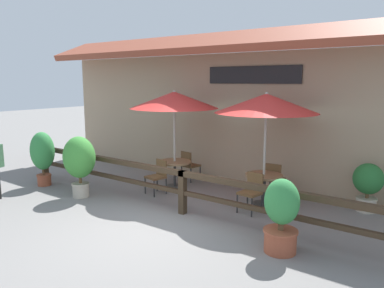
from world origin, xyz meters
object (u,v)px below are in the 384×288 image
(dining_table_middle, at_px, (264,180))
(potted_plant_corner_fern, at_px, (368,184))
(patio_umbrella_near, at_px, (174,100))
(chair_near_streetside, at_px, (158,175))
(potted_plant_small_flowering, at_px, (42,154))
(patio_umbrella_middle, at_px, (266,103))
(dining_table_near, at_px, (175,166))
(chair_middle_streetside, at_px, (252,190))
(potted_plant_entrance_palm, at_px, (281,215))
(chair_middle_wallside, at_px, (274,178))
(chair_near_wallside, at_px, (189,164))
(potted_plant_tall_tropical, at_px, (79,160))

(dining_table_middle, bearing_deg, potted_plant_corner_fern, 23.41)
(patio_umbrella_near, xyz_separation_m, chair_near_streetside, (0.03, -0.73, -1.86))
(potted_plant_small_flowering, bearing_deg, patio_umbrella_middle, 20.65)
(chair_near_streetside, relative_size, dining_table_middle, 1.00)
(potted_plant_small_flowering, bearing_deg, dining_table_near, 33.78)
(chair_middle_streetside, xyz_separation_m, potted_plant_entrance_palm, (1.29, -1.46, 0.16))
(chair_near_streetside, bearing_deg, patio_umbrella_near, 103.79)
(patio_umbrella_middle, xyz_separation_m, potted_plant_entrance_palm, (1.31, -2.10, -1.70))
(chair_middle_wallside, distance_m, potted_plant_corner_fern, 2.09)
(chair_near_streetside, bearing_deg, dining_table_near, 103.79)
(dining_table_middle, xyz_separation_m, chair_middle_wallside, (-0.02, 0.64, -0.08))
(chair_near_streetside, distance_m, potted_plant_corner_fern, 4.91)
(dining_table_middle, height_order, potted_plant_small_flowering, potted_plant_small_flowering)
(patio_umbrella_near, bearing_deg, potted_plant_corner_fern, 12.00)
(patio_umbrella_near, distance_m, chair_near_wallside, 2.00)
(potted_plant_tall_tropical, bearing_deg, chair_near_wallside, 65.38)
(potted_plant_tall_tropical, bearing_deg, patio_umbrella_near, 57.25)
(potted_plant_corner_fern, bearing_deg, dining_table_middle, -156.59)
(chair_near_streetside, xyz_separation_m, potted_plant_entrance_palm, (3.85, -1.28, 0.16))
(potted_plant_small_flowering, relative_size, potted_plant_corner_fern, 1.37)
(potted_plant_entrance_palm, xyz_separation_m, potted_plant_tall_tropical, (-5.21, -0.06, 0.28))
(chair_middle_wallside, relative_size, potted_plant_small_flowering, 0.58)
(chair_middle_streetside, bearing_deg, potted_plant_corner_fern, 44.70)
(chair_near_wallside, height_order, potted_plant_corner_fern, potted_plant_corner_fern)
(patio_umbrella_middle, relative_size, dining_table_middle, 3.01)
(chair_near_streetside, relative_size, potted_plant_tall_tropical, 0.57)
(chair_middle_wallside, relative_size, potted_plant_tall_tropical, 0.57)
(patio_umbrella_near, relative_size, potted_plant_tall_tropical, 1.72)
(dining_table_middle, relative_size, chair_middle_wallside, 1.00)
(chair_near_streetside, bearing_deg, chair_middle_wallside, 41.70)
(patio_umbrella_near, relative_size, patio_umbrella_middle, 1.00)
(dining_table_near, distance_m, potted_plant_small_flowering, 3.62)
(chair_near_streetside, height_order, chair_middle_streetside, same)
(chair_middle_streetside, height_order, potted_plant_small_flowering, potted_plant_small_flowering)
(patio_umbrella_middle, relative_size, chair_middle_wallside, 3.01)
(chair_near_streetside, relative_size, chair_middle_wallside, 1.00)
(potted_plant_tall_tropical, bearing_deg, patio_umbrella_middle, 28.99)
(chair_middle_streetside, distance_m, potted_plant_entrance_palm, 1.95)
(dining_table_near, bearing_deg, chair_middle_wallside, 16.01)
(dining_table_middle, height_order, potted_plant_tall_tropical, potted_plant_tall_tropical)
(chair_near_wallside, relative_size, patio_umbrella_middle, 0.33)
(potted_plant_corner_fern, bearing_deg, chair_middle_streetside, -143.06)
(chair_near_wallside, bearing_deg, potted_plant_entrance_palm, 154.72)
(potted_plant_corner_fern, bearing_deg, potted_plant_entrance_palm, -103.94)
(patio_umbrella_middle, distance_m, potted_plant_tall_tropical, 4.68)
(dining_table_near, height_order, potted_plant_corner_fern, potted_plant_corner_fern)
(patio_umbrella_middle, xyz_separation_m, chair_middle_wallside, (-0.02, 0.64, -1.86))
(dining_table_middle, distance_m, chair_middle_wallside, 0.65)
(patio_umbrella_middle, distance_m, chair_middle_streetside, 1.97)
(chair_near_streetside, height_order, chair_near_wallside, same)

